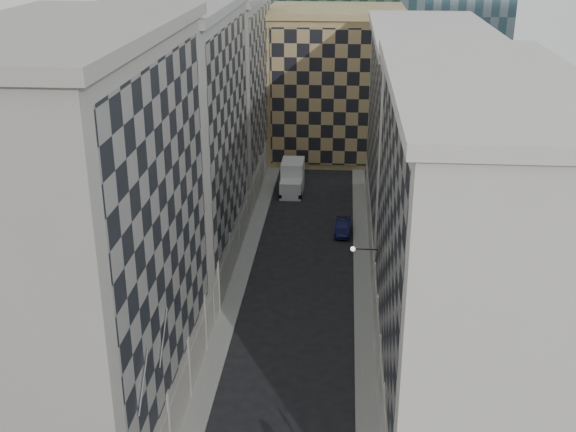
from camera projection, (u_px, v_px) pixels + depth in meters
The scene contains 12 objects.
sidewalk_west at pixel (239, 281), 61.25m from camera, with size 1.50×100.00×0.15m, color gray.
sidewalk_east at pixel (363, 286), 60.49m from camera, with size 1.50×100.00×0.15m, color gray.
bldg_left_a at pixel (83, 245), 39.71m from camera, with size 10.80×22.80×23.70m.
bldg_left_b at pixel (174, 143), 60.23m from camera, with size 10.80×22.80×22.70m.
bldg_left_c at pixel (218, 92), 80.76m from camera, with size 10.80×22.80×21.70m.
bldg_right_a at pixel (470, 252), 42.37m from camera, with size 10.80×26.80×20.70m.
bldg_right_b at pixel (425, 136), 67.51m from camera, with size 10.80×28.80×19.70m.
tan_block at pixel (335, 83), 92.26m from camera, with size 16.80×14.80×18.80m.
flagpoles_left at pixel (154, 358), 36.15m from camera, with size 0.10×6.33×2.33m.
bracket_lamp at pixel (355, 249), 52.71m from camera, with size 1.98×0.36×0.36m.
box_truck at pixel (292, 179), 81.86m from camera, with size 2.49×6.12×3.36m.
dark_car at pixel (343, 227), 70.77m from camera, with size 1.47×4.21×1.39m, color black.
Camera 1 is at (3.25, -24.22, 28.15)m, focal length 45.00 mm.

